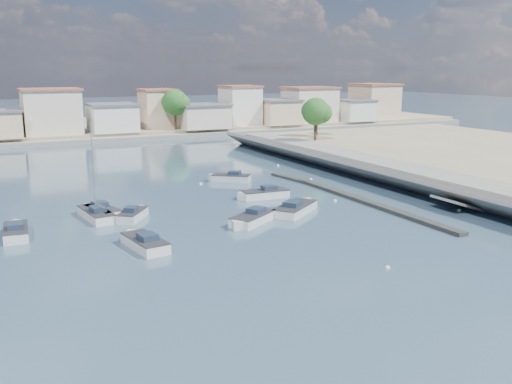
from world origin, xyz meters
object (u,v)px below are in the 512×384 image
Objects in this scene: motorboat_d at (251,219)px; motorboat_e at (16,232)px; motorboat_b at (134,215)px; motorboat_c at (262,194)px; motorboat_g at (104,213)px; motorboat_h at (297,209)px; sailboat at (95,214)px; motorboat_a at (144,243)px; motorboat_f at (229,178)px.

motorboat_e is (-18.86, 4.94, 0.00)m from motorboat_d.
motorboat_b is 0.78× the size of motorboat_d.
motorboat_e is at bearing -171.39° from motorboat_c.
motorboat_g is at bearing 22.60° from motorboat_e.
motorboat_g is at bearing 138.74° from motorboat_b.
motorboat_h is 0.66× the size of sailboat.
motorboat_h is (24.44, -3.22, 0.00)m from motorboat_e.
motorboat_a and motorboat_h have the same top height.
motorboat_c is 1.07× the size of motorboat_d.
sailboat reaches higher than motorboat_h.
motorboat_a is at bearing -144.68° from motorboat_c.
motorboat_g is 0.87m from sailboat.
motorboat_g is at bearing -148.67° from motorboat_f.
motorboat_d is at bearing -33.30° from sailboat.
motorboat_b is at bearing -140.05° from motorboat_f.
motorboat_a and motorboat_c have the same top height.
motorboat_b and motorboat_d have the same top height.
motorboat_a is 0.95× the size of motorboat_h.
motorboat_d is at bearing -122.14° from motorboat_c.
motorboat_e is at bearing -173.08° from motorboat_b.
motorboat_d is 19.42m from motorboat_f.
motorboat_b is 15.13m from motorboat_h.
motorboat_g is at bearing 143.88° from motorboat_d.
motorboat_g is (-2.27, 1.99, 0.00)m from motorboat_b.
motorboat_d and motorboat_f have the same top height.
motorboat_f is (5.88, 18.51, 0.00)m from motorboat_d.
motorboat_f and motorboat_h have the same top height.
motorboat_b is 0.76× the size of motorboat_g.
sailboat reaches higher than motorboat_e.
motorboat_e is 8.34m from motorboat_g.
sailboat is at bearing 150.93° from motorboat_b.
motorboat_c is 24.54m from motorboat_e.
motorboat_c is 0.95× the size of motorboat_h.
motorboat_e is 0.98× the size of motorboat_g.
motorboat_c is 9.91m from motorboat_f.
motorboat_d and motorboat_e have the same top height.
motorboat_f is (16.22, 21.06, -0.00)m from motorboat_a.
motorboat_c is 1.19× the size of motorboat_f.
motorboat_f is at bearing 31.33° from motorboat_g.
motorboat_b and motorboat_h have the same top height.
motorboat_e is 1.11× the size of motorboat_f.
motorboat_h is at bearing -7.52° from motorboat_e.
motorboat_a is 19.30m from motorboat_c.
sailboat is at bearing 160.67° from motorboat_h.
motorboat_a is 10.64m from motorboat_d.
motorboat_e and motorboat_f have the same top height.
motorboat_a is 1.08× the size of motorboat_e.
motorboat_c is at bearing 8.61° from motorboat_e.
motorboat_d is (8.88, -6.15, -0.00)m from motorboat_b.
motorboat_e is at bearing -151.24° from motorboat_f.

